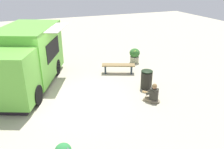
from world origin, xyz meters
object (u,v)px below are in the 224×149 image
object	(u,v)px
person_customer	(153,95)
trash_bin	(146,79)
food_truck	(25,60)
planter_flowering_far	(135,55)
plaza_bench	(118,67)

from	to	relation	value
person_customer	trash_bin	bearing A→B (deg)	73.50
food_truck	person_customer	size ratio (longest dim) A/B	6.93
planter_flowering_far	trash_bin	bearing A→B (deg)	-107.63
planter_flowering_far	person_customer	bearing A→B (deg)	-107.34
plaza_bench	food_truck	bearing A→B (deg)	177.34
food_truck	trash_bin	size ratio (longest dim) A/B	6.23
trash_bin	person_customer	bearing A→B (deg)	-106.50
person_customer	plaza_bench	world-z (taller)	person_customer
person_customer	food_truck	bearing A→B (deg)	143.19
food_truck	trash_bin	xyz separation A→B (m)	(4.95, -2.30, -0.81)
person_customer	trash_bin	world-z (taller)	trash_bin
person_customer	trash_bin	distance (m)	1.21
trash_bin	food_truck	bearing A→B (deg)	155.10
planter_flowering_far	plaza_bench	xyz separation A→B (m)	(-1.50, -1.12, -0.09)
trash_bin	plaza_bench	bearing A→B (deg)	103.01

